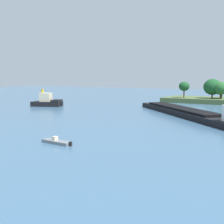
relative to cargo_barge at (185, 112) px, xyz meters
name	(u,v)px	position (x,y,z in m)	size (l,w,h in m)	color
cargo_barge	(185,112)	(0.00, 0.00, 0.00)	(32.31, 32.56, 5.77)	black
small_motorboat	(57,142)	(-5.77, -35.70, -0.66)	(4.76, 1.49, 0.91)	slate
tugboat	(47,102)	(-41.83, -0.36, 0.45)	(9.71, 7.13, 5.19)	black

